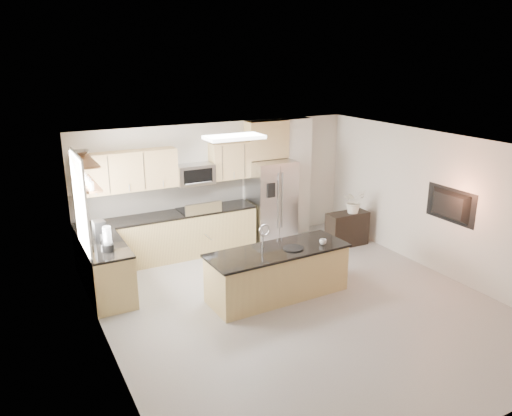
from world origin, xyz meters
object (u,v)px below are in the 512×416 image
cup (323,242)px  coffee_maker (100,231)px  range (199,231)px  microwave (195,174)px  credenza (347,229)px  flower_vase (354,195)px  blender (108,241)px  bowl (79,152)px  kettle (106,237)px  platter (293,248)px  television (447,206)px  island (278,272)px  refrigerator (271,201)px

cup → coffee_maker: bearing=153.1°
range → microwave: 1.16m
credenza → flower_vase: flower_vase is taller
blender → cup: bearing=-19.3°
coffee_maker → bowl: 1.34m
microwave → kettle: bearing=-150.1°
kettle → coffee_maker: size_ratio=0.70×
cup → platter: bearing=172.9°
credenza → platter: (-2.25, -1.44, 0.48)m
television → blender: bearing=73.0°
kettle → television: 5.92m
platter → television: size_ratio=0.32×
flower_vase → television: bearing=-77.0°
television → flower_vase: bearing=13.0°
microwave → island: 2.85m
flower_vase → platter: bearing=-149.4°
credenza → blender: 5.09m
microwave → coffee_maker: (-2.09, -1.00, -0.54)m
refrigerator → flower_vase: refrigerator is taller
cup → television: bearing=-13.6°
kettle → credenza: bearing=-0.3°
flower_vase → coffee_maker: bearing=177.4°
coffee_maker → flower_vase: (5.14, -0.23, 0.02)m
refrigerator → kettle: size_ratio=7.22×
range → kettle: size_ratio=4.62×
island → kettle: island is taller
refrigerator → coffee_maker: bearing=-167.5°
microwave → credenza: bearing=-22.0°
microwave → credenza: microwave is taller
platter → blender: size_ratio=0.84×
cup → kettle: 3.61m
cup → range: bearing=115.8°
flower_vase → cup: bearing=-141.0°
refrigerator → credenza: (1.29, -1.02, -0.53)m
flower_vase → television: 2.07m
cup → blender: (-3.32, 1.16, 0.22)m
platter → bowl: bowl is taller
credenza → flower_vase: bearing=-25.4°
bowl → island: bearing=-34.3°
flower_vase → island: bearing=-153.3°
island → kettle: (-2.48, 1.38, 0.61)m
island → cup: island is taller
island → bowl: bowl is taller
credenza → microwave: bearing=158.3°
refrigerator → blender: size_ratio=4.30×
platter → television: (2.81, -0.61, 0.50)m
credenza → television: television is taller
coffee_maker → refrigerator: bearing=12.5°
cup → kettle: kettle is taller
island → bowl: 3.82m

